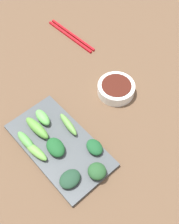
% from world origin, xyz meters
% --- Properties ---
extents(tabletop, '(2.10, 2.10, 0.02)m').
position_xyz_m(tabletop, '(0.00, 0.00, 0.01)').
color(tabletop, brown).
rests_on(tabletop, ground).
extents(sauce_bowl, '(0.12, 0.12, 0.04)m').
position_xyz_m(sauce_bowl, '(-0.12, -0.03, 0.04)').
color(sauce_bowl, white).
rests_on(sauce_bowl, tabletop).
extents(serving_plate, '(0.17, 0.32, 0.01)m').
position_xyz_m(serving_plate, '(0.14, 0.01, 0.03)').
color(serving_plate, '#484F53').
rests_on(serving_plate, tabletop).
extents(broccoli_stalk_0, '(0.03, 0.10, 0.03)m').
position_xyz_m(broccoli_stalk_0, '(0.16, -0.07, 0.05)').
color(broccoli_stalk_0, '#5EA13E').
rests_on(broccoli_stalk_0, serving_plate).
extents(broccoli_leafy_1, '(0.06, 0.06, 0.03)m').
position_xyz_m(broccoli_leafy_1, '(0.12, 0.14, 0.05)').
color(broccoli_leafy_1, '#27552B').
rests_on(broccoli_leafy_1, serving_plate).
extents(broccoli_leafy_2, '(0.06, 0.05, 0.02)m').
position_xyz_m(broccoli_leafy_2, '(0.18, 0.11, 0.04)').
color(broccoli_leafy_2, '#21452E').
rests_on(broccoli_leafy_2, serving_plate).
extents(broccoli_leafy_3, '(0.05, 0.06, 0.02)m').
position_xyz_m(broccoli_leafy_3, '(0.08, 0.08, 0.04)').
color(broccoli_leafy_3, '#1B562B').
rests_on(broccoli_leafy_3, serving_plate).
extents(broccoli_stalk_4, '(0.03, 0.08, 0.03)m').
position_xyz_m(broccoli_stalk_4, '(0.21, -0.06, 0.04)').
color(broccoli_stalk_4, '#5DAE51').
rests_on(broccoli_stalk_4, serving_plate).
extents(broccoli_leafy_5, '(0.05, 0.07, 0.03)m').
position_xyz_m(broccoli_leafy_5, '(0.16, 0.01, 0.04)').
color(broccoli_leafy_5, '#1C5A29').
rests_on(broccoli_leafy_5, serving_plate).
extents(broccoli_stalk_6, '(0.04, 0.07, 0.03)m').
position_xyz_m(broccoli_stalk_6, '(0.12, -0.09, 0.05)').
color(broccoli_stalk_6, '#65BC58').
rests_on(broccoli_stalk_6, serving_plate).
extents(broccoli_stalk_7, '(0.04, 0.09, 0.02)m').
position_xyz_m(broccoli_stalk_7, '(0.20, -0.01, 0.04)').
color(broccoli_stalk_7, '#70B94D').
rests_on(broccoli_stalk_7, serving_plate).
extents(broccoli_stalk_8, '(0.03, 0.09, 0.02)m').
position_xyz_m(broccoli_stalk_8, '(0.08, -0.02, 0.04)').
color(broccoli_stalk_8, '#6AA84C').
rests_on(broccoli_stalk_8, serving_plate).
extents(chopsticks, '(0.03, 0.23, 0.01)m').
position_xyz_m(chopsticks, '(-0.18, -0.33, 0.02)').
color(chopsticks, red).
rests_on(chopsticks, tabletop).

